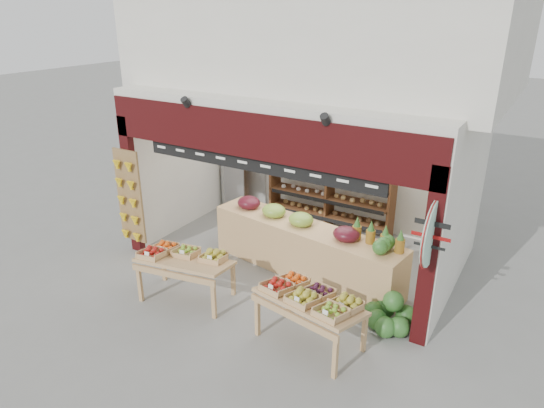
{
  "coord_description": "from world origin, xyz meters",
  "views": [
    {
      "loc": [
        3.88,
        -6.97,
        4.45
      ],
      "look_at": [
        -0.2,
        -0.2,
        1.2
      ],
      "focal_mm": 32.0,
      "sensor_mm": 36.0,
      "label": 1
    }
  ],
  "objects_px": {
    "back_shelving": "(330,182)",
    "refrigerator": "(243,169)",
    "display_table_right": "(311,298)",
    "cardboard_stack": "(253,228)",
    "mid_counter": "(304,247)",
    "display_table_left": "(182,257)",
    "watermelon_pile": "(388,316)"
  },
  "relations": [
    {
      "from": "watermelon_pile",
      "to": "back_shelving",
      "type": "bearing_deg",
      "value": 129.46
    },
    {
      "from": "refrigerator",
      "to": "mid_counter",
      "type": "distance_m",
      "value": 3.35
    },
    {
      "from": "cardboard_stack",
      "to": "mid_counter",
      "type": "height_order",
      "value": "mid_counter"
    },
    {
      "from": "watermelon_pile",
      "to": "mid_counter",
      "type": "bearing_deg",
      "value": 156.79
    },
    {
      "from": "mid_counter",
      "to": "display_table_left",
      "type": "height_order",
      "value": "mid_counter"
    },
    {
      "from": "back_shelving",
      "to": "display_table_left",
      "type": "distance_m",
      "value": 3.75
    },
    {
      "from": "cardboard_stack",
      "to": "watermelon_pile",
      "type": "bearing_deg",
      "value": -22.75
    },
    {
      "from": "back_shelving",
      "to": "mid_counter",
      "type": "height_order",
      "value": "back_shelving"
    },
    {
      "from": "refrigerator",
      "to": "watermelon_pile",
      "type": "relative_size",
      "value": 2.47
    },
    {
      "from": "display_table_left",
      "to": "watermelon_pile",
      "type": "distance_m",
      "value": 3.33
    },
    {
      "from": "display_table_left",
      "to": "back_shelving",
      "type": "bearing_deg",
      "value": 75.67
    },
    {
      "from": "back_shelving",
      "to": "refrigerator",
      "type": "relative_size",
      "value": 1.45
    },
    {
      "from": "mid_counter",
      "to": "watermelon_pile",
      "type": "distance_m",
      "value": 2.0
    },
    {
      "from": "back_shelving",
      "to": "display_table_left",
      "type": "relative_size",
      "value": 1.74
    },
    {
      "from": "mid_counter",
      "to": "display_table_left",
      "type": "xyz_separation_m",
      "value": [
        -1.35,
        -1.67,
        0.21
      ]
    },
    {
      "from": "back_shelving",
      "to": "display_table_right",
      "type": "bearing_deg",
      "value": -68.94
    },
    {
      "from": "display_table_right",
      "to": "watermelon_pile",
      "type": "height_order",
      "value": "display_table_right"
    },
    {
      "from": "cardboard_stack",
      "to": "mid_counter",
      "type": "xyz_separation_m",
      "value": [
        1.47,
        -0.6,
        0.23
      ]
    },
    {
      "from": "display_table_left",
      "to": "display_table_right",
      "type": "bearing_deg",
      "value": -0.78
    },
    {
      "from": "refrigerator",
      "to": "cardboard_stack",
      "type": "bearing_deg",
      "value": -41.11
    },
    {
      "from": "refrigerator",
      "to": "cardboard_stack",
      "type": "distance_m",
      "value": 1.95
    },
    {
      "from": "back_shelving",
      "to": "cardboard_stack",
      "type": "height_order",
      "value": "back_shelving"
    },
    {
      "from": "refrigerator",
      "to": "mid_counter",
      "type": "relative_size",
      "value": 0.5
    },
    {
      "from": "refrigerator",
      "to": "mid_counter",
      "type": "xyz_separation_m",
      "value": [
        2.66,
        -2.0,
        -0.44
      ]
    },
    {
      "from": "back_shelving",
      "to": "mid_counter",
      "type": "bearing_deg",
      "value": -77.57
    },
    {
      "from": "back_shelving",
      "to": "cardboard_stack",
      "type": "bearing_deg",
      "value": -127.83
    },
    {
      "from": "back_shelving",
      "to": "display_table_right",
      "type": "xyz_separation_m",
      "value": [
        1.41,
        -3.65,
        -0.3
      ]
    },
    {
      "from": "display_table_left",
      "to": "display_table_right",
      "type": "xyz_separation_m",
      "value": [
        2.33,
        -0.03,
        0.03
      ]
    },
    {
      "from": "mid_counter",
      "to": "refrigerator",
      "type": "bearing_deg",
      "value": 143.02
    },
    {
      "from": "refrigerator",
      "to": "display_table_right",
      "type": "height_order",
      "value": "refrigerator"
    },
    {
      "from": "refrigerator",
      "to": "cardboard_stack",
      "type": "height_order",
      "value": "refrigerator"
    },
    {
      "from": "refrigerator",
      "to": "display_table_right",
      "type": "bearing_deg",
      "value": -36.89
    }
  ]
}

